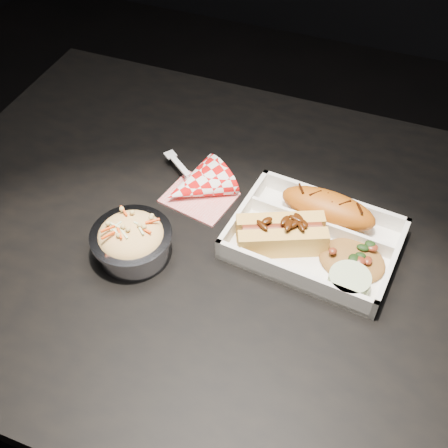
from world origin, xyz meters
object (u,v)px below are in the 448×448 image
at_px(food_tray, 314,241).
at_px(hotdog, 282,233).
at_px(fried_pastry, 328,208).
at_px(foil_coleslaw_cup, 132,240).
at_px(dining_table, 263,280).
at_px(napkin_fork, 196,186).

relative_size(food_tray, hotdog, 1.81).
xyz_separation_m(food_tray, hotdog, (-0.05, -0.02, 0.02)).
height_order(fried_pastry, foil_coleslaw_cup, foil_coleslaw_cup).
height_order(dining_table, fried_pastry, fried_pastry).
xyz_separation_m(dining_table, fried_pastry, (0.07, 0.08, 0.12)).
height_order(food_tray, fried_pastry, fried_pastry).
relative_size(hotdog, foil_coleslaw_cup, 1.19).
bearing_deg(napkin_fork, dining_table, 11.82).
bearing_deg(hotdog, foil_coleslaw_cup, -179.65).
height_order(food_tray, hotdog, hotdog).
height_order(dining_table, napkin_fork, napkin_fork).
bearing_deg(food_tray, napkin_fork, 174.96).
bearing_deg(food_tray, dining_table, -152.96).
relative_size(dining_table, napkin_fork, 7.61).
xyz_separation_m(hotdog, foil_coleslaw_cup, (-0.21, -0.09, -0.00)).
height_order(dining_table, hotdog, hotdog).
relative_size(fried_pastry, foil_coleslaw_cup, 1.26).
xyz_separation_m(fried_pastry, hotdog, (-0.05, -0.08, 0.00)).
xyz_separation_m(dining_table, food_tray, (0.07, 0.03, 0.10)).
relative_size(dining_table, hotdog, 8.14).
height_order(dining_table, food_tray, food_tray).
bearing_deg(dining_table, hotdog, 12.49).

